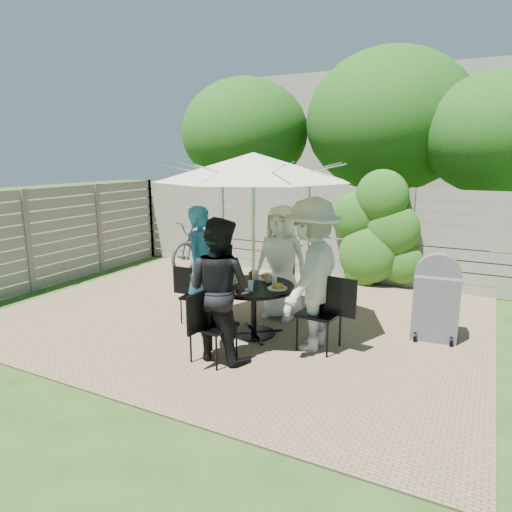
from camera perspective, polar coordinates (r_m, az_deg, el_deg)
The scene contains 23 objects.
backyard_envelope at distance 16.15m, azimuth 16.38°, elevation 12.67°, with size 60.00×60.00×5.00m.
patio_table at distance 6.19m, azimuth -0.29°, elevation -5.57°, with size 1.14×1.14×0.72m.
umbrella at distance 5.89m, azimuth -0.31°, elevation 11.10°, with size 2.63×2.63×2.45m.
chair_back at distance 7.08m, azimuth 3.62°, elevation -5.38°, with size 0.41×0.60×0.83m.
person_back at distance 6.80m, azimuth 3.20°, elevation -0.79°, with size 0.84×0.55×1.72m, color white.
chair_left at distance 6.78m, azimuth -7.42°, elevation -6.30°, with size 0.61×0.42×0.82m.
person_left at distance 6.53m, azimuth -6.63°, elevation -1.35°, with size 0.63×0.41×1.73m, color #24679D.
chair_front at distance 5.50m, azimuth -5.41°, elevation -10.44°, with size 0.49×0.69×0.93m.
person_front at distance 5.41m, azimuth -4.70°, elevation -4.23°, with size 0.84×0.66×1.73m, color black.
chair_right at distance 5.86m, azimuth 8.02°, elevation -8.86°, with size 0.73×0.51×0.98m.
person_right at distance 5.71m, azimuth 6.95°, elevation -2.38°, with size 1.25×0.72×1.93m, color #B3B3AE.
plate_back at distance 6.42m, azimuth 1.31°, elevation -2.66°, with size 0.26×0.26×0.06m.
plate_left at distance 6.30m, azimuth -3.14°, elevation -2.98°, with size 0.26×0.26×0.06m.
plate_front at distance 5.82m, azimuth -2.07°, elevation -4.27°, with size 0.26×0.26×0.06m.
plate_right at distance 5.95m, azimuth 2.71°, elevation -3.89°, with size 0.26×0.26×0.06m.
glass_back at distance 6.37m, azimuth 0.05°, elevation -2.35°, with size 0.07×0.07×0.14m, color silver.
glass_left at distance 6.15m, azimuth -2.89°, elevation -2.92°, with size 0.07×0.07×0.14m, color silver.
glass_front at distance 5.84m, azimuth -0.68°, elevation -3.74°, with size 0.07×0.07×0.14m, color silver.
glass_right at distance 6.08m, azimuth 2.32°, elevation -3.11°, with size 0.07×0.07×0.14m, color silver.
syrup_jug at distance 6.18m, azimuth -0.55°, elevation -2.74°, with size 0.09×0.09×0.16m, color #59280C.
coffee_cup at distance 6.25m, azimuth 1.51°, elevation -2.75°, with size 0.08×0.08×0.12m, color #C6B293.
bicycle at distance 9.97m, azimuth -6.29°, elevation 1.45°, with size 0.69×1.99×1.05m, color #333338.
bbq_grill at distance 6.52m, azimuth 21.52°, elevation -5.21°, with size 0.62×0.51×1.17m.
Camera 1 is at (3.26, -5.54, 2.42)m, focal length 32.00 mm.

